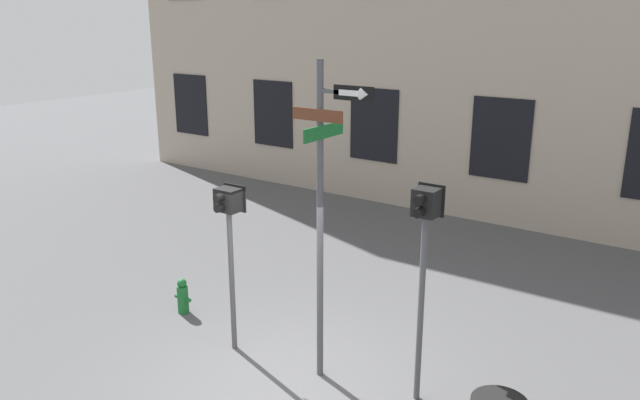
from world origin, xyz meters
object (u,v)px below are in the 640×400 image
street_sign_pole (324,202)px  pedestrian_signal_right (424,240)px  pedestrian_signal_left (229,223)px  fire_hydrant (183,296)px

street_sign_pole → pedestrian_signal_right: street_sign_pole is taller
pedestrian_signal_left → fire_hydrant: pedestrian_signal_left is taller
pedestrian_signal_left → street_sign_pole: bearing=5.3°
street_sign_pole → pedestrian_signal_left: (-1.56, -0.14, -0.55)m
pedestrian_signal_left → pedestrian_signal_right: 2.92m
street_sign_pole → pedestrian_signal_left: size_ratio=1.71×
pedestrian_signal_left → pedestrian_signal_right: (2.88, 0.40, 0.23)m
pedestrian_signal_left → fire_hydrant: 2.33m
street_sign_pole → pedestrian_signal_right: (1.33, 0.26, -0.32)m
fire_hydrant → pedestrian_signal_right: bearing=0.2°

